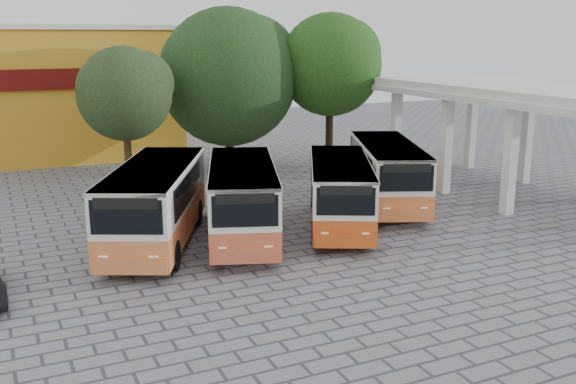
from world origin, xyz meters
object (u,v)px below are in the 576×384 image
bus_far_left (156,200)px  bus_far_right (388,170)px  bus_centre_left (243,196)px  bus_centre_right (340,189)px

bus_far_left → bus_far_right: 11.06m
bus_centre_left → bus_centre_right: size_ratio=1.04×
bus_centre_left → bus_far_right: (7.77, 1.72, 0.00)m
bus_far_left → bus_far_right: bearing=31.6°
bus_centre_right → bus_far_right: 4.19m
bus_centre_right → bus_far_left: bearing=-160.2°
bus_centre_left → bus_centre_right: 4.13m
bus_far_left → bus_centre_right: bearing=18.7°
bus_centre_left → bus_far_left: bearing=-170.3°
bus_centre_left → bus_far_right: bus_far_right is taller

